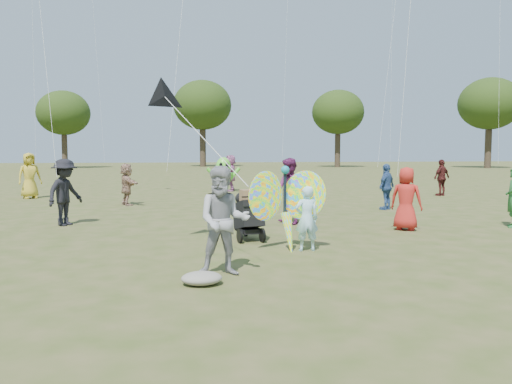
{
  "coord_description": "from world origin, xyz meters",
  "views": [
    {
      "loc": [
        -1.84,
        -8.24,
        1.9
      ],
      "look_at": [
        -0.2,
        1.5,
        1.1
      ],
      "focal_mm": 35.0,
      "sensor_mm": 36.0,
      "label": 1
    }
  ],
  "objects_px": {
    "crowd_a": "(406,199)",
    "crowd_b": "(65,192)",
    "child_girl": "(307,219)",
    "crowd_d": "(127,184)",
    "crowd_j": "(231,173)",
    "crowd_e": "(290,191)",
    "crowd_h": "(442,178)",
    "crowd_c": "(387,187)",
    "adult_man": "(224,221)",
    "alien_kite": "(223,183)",
    "crowd_g": "(30,176)",
    "butterfly_kite": "(286,207)",
    "jogging_stroller": "(248,211)"
  },
  "relations": [
    {
      "from": "crowd_h",
      "to": "crowd_g",
      "type": "bearing_deg",
      "value": -28.57
    },
    {
      "from": "crowd_j",
      "to": "crowd_c",
      "type": "bearing_deg",
      "value": 38.2
    },
    {
      "from": "crowd_b",
      "to": "alien_kite",
      "type": "xyz_separation_m",
      "value": [
        4.23,
        1.36,
        0.11
      ]
    },
    {
      "from": "crowd_d",
      "to": "alien_kite",
      "type": "relative_size",
      "value": 0.86
    },
    {
      "from": "crowd_c",
      "to": "crowd_j",
      "type": "distance_m",
      "value": 9.42
    },
    {
      "from": "crowd_e",
      "to": "jogging_stroller",
      "type": "distance_m",
      "value": 2.56
    },
    {
      "from": "crowd_g",
      "to": "jogging_stroller",
      "type": "relative_size",
      "value": 1.69
    },
    {
      "from": "crowd_d",
      "to": "crowd_h",
      "type": "height_order",
      "value": "crowd_h"
    },
    {
      "from": "crowd_d",
      "to": "child_girl",
      "type": "bearing_deg",
      "value": -176.22
    },
    {
      "from": "adult_man",
      "to": "crowd_g",
      "type": "bearing_deg",
      "value": 121.71
    },
    {
      "from": "crowd_e",
      "to": "butterfly_kite",
      "type": "height_order",
      "value": "crowd_e"
    },
    {
      "from": "crowd_c",
      "to": "crowd_h",
      "type": "relative_size",
      "value": 0.96
    },
    {
      "from": "adult_man",
      "to": "jogging_stroller",
      "type": "height_order",
      "value": "adult_man"
    },
    {
      "from": "jogging_stroller",
      "to": "crowd_j",
      "type": "bearing_deg",
      "value": 75.02
    },
    {
      "from": "crowd_j",
      "to": "crowd_a",
      "type": "bearing_deg",
      "value": 24.67
    },
    {
      "from": "crowd_a",
      "to": "adult_man",
      "type": "bearing_deg",
      "value": 74.87
    },
    {
      "from": "crowd_h",
      "to": "alien_kite",
      "type": "relative_size",
      "value": 0.9
    },
    {
      "from": "adult_man",
      "to": "crowd_g",
      "type": "height_order",
      "value": "crowd_g"
    },
    {
      "from": "child_girl",
      "to": "crowd_b",
      "type": "xyz_separation_m",
      "value": [
        -5.25,
        4.23,
        0.23
      ]
    },
    {
      "from": "crowd_c",
      "to": "crowd_e",
      "type": "bearing_deg",
      "value": -4.7
    },
    {
      "from": "crowd_b",
      "to": "crowd_j",
      "type": "xyz_separation_m",
      "value": [
        5.49,
        10.39,
        0.02
      ]
    },
    {
      "from": "crowd_e",
      "to": "butterfly_kite",
      "type": "bearing_deg",
      "value": -36.75
    },
    {
      "from": "crowd_d",
      "to": "crowd_e",
      "type": "bearing_deg",
      "value": -160.59
    },
    {
      "from": "child_girl",
      "to": "crowd_h",
      "type": "relative_size",
      "value": 0.8
    },
    {
      "from": "crowd_d",
      "to": "butterfly_kite",
      "type": "bearing_deg",
      "value": -178.0
    },
    {
      "from": "jogging_stroller",
      "to": "alien_kite",
      "type": "relative_size",
      "value": 0.63
    },
    {
      "from": "alien_kite",
      "to": "crowd_c",
      "type": "bearing_deg",
      "value": 6.11
    },
    {
      "from": "crowd_b",
      "to": "crowd_j",
      "type": "relative_size",
      "value": 0.98
    },
    {
      "from": "crowd_a",
      "to": "crowd_d",
      "type": "bearing_deg",
      "value": -6.46
    },
    {
      "from": "crowd_a",
      "to": "crowd_g",
      "type": "bearing_deg",
      "value": -4.64
    },
    {
      "from": "crowd_c",
      "to": "crowd_g",
      "type": "relative_size",
      "value": 0.81
    },
    {
      "from": "crowd_h",
      "to": "crowd_c",
      "type": "bearing_deg",
      "value": 21.55
    },
    {
      "from": "crowd_b",
      "to": "butterfly_kite",
      "type": "xyz_separation_m",
      "value": [
        4.88,
        -4.13,
        -0.02
      ]
    },
    {
      "from": "crowd_b",
      "to": "butterfly_kite",
      "type": "height_order",
      "value": "crowd_b"
    },
    {
      "from": "crowd_e",
      "to": "jogging_stroller",
      "type": "relative_size",
      "value": 1.59
    },
    {
      "from": "child_girl",
      "to": "crowd_d",
      "type": "relative_size",
      "value": 0.84
    },
    {
      "from": "crowd_d",
      "to": "crowd_j",
      "type": "xyz_separation_m",
      "value": [
        4.36,
        5.64,
        0.13
      ]
    },
    {
      "from": "crowd_a",
      "to": "crowd_b",
      "type": "distance_m",
      "value": 8.58
    },
    {
      "from": "adult_man",
      "to": "crowd_b",
      "type": "distance_m",
      "value": 6.81
    },
    {
      "from": "crowd_c",
      "to": "crowd_d",
      "type": "height_order",
      "value": "crowd_c"
    },
    {
      "from": "butterfly_kite",
      "to": "crowd_d",
      "type": "bearing_deg",
      "value": 112.9
    },
    {
      "from": "crowd_c",
      "to": "crowd_d",
      "type": "distance_m",
      "value": 8.97
    },
    {
      "from": "crowd_j",
      "to": "butterfly_kite",
      "type": "bearing_deg",
      "value": 9.62
    },
    {
      "from": "crowd_e",
      "to": "crowd_h",
      "type": "relative_size",
      "value": 1.11
    },
    {
      "from": "crowd_a",
      "to": "crowd_b",
      "type": "bearing_deg",
      "value": 22.86
    },
    {
      "from": "adult_man",
      "to": "crowd_e",
      "type": "xyz_separation_m",
      "value": [
        2.26,
        5.13,
        0.03
      ]
    },
    {
      "from": "crowd_h",
      "to": "alien_kite",
      "type": "xyz_separation_m",
      "value": [
        -9.92,
        -5.02,
        0.19
      ]
    },
    {
      "from": "crowd_c",
      "to": "crowd_e",
      "type": "height_order",
      "value": "crowd_e"
    },
    {
      "from": "child_girl",
      "to": "crowd_g",
      "type": "bearing_deg",
      "value": -54.83
    },
    {
      "from": "child_girl",
      "to": "crowd_d",
      "type": "bearing_deg",
      "value": -64.03
    }
  ]
}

